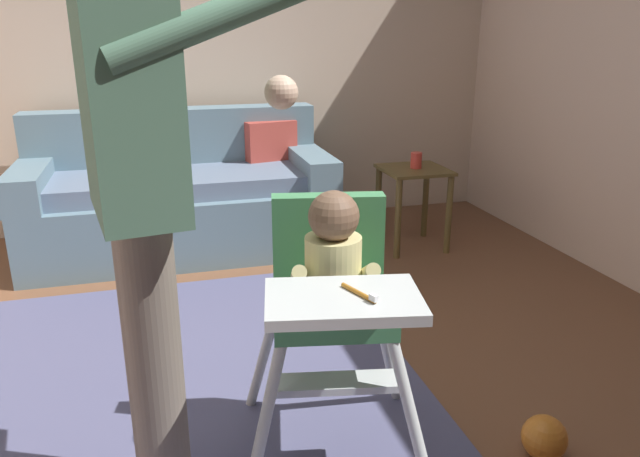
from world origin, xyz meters
The scene contains 8 objects.
ground centered at (0.00, 0.00, -0.05)m, with size 6.30×6.53×0.10m, color brown.
wall_far centered at (0.00, 2.50, 1.29)m, with size 5.50×0.06×2.58m, color beige.
couch centered at (0.04, 1.98, 0.33)m, with size 1.88×0.86×0.86m.
high_chair centered at (0.39, -0.21, 0.61)m, with size 0.71×0.80×0.91m.
adult_standing centered at (-0.14, -0.29, 0.96)m, with size 0.56×0.50×1.69m.
toy_ball centered at (1.06, -0.42, 0.07)m, with size 0.15×0.15×0.15m, color orange.
side_table centered at (1.46, 1.58, 0.38)m, with size 0.40×0.40×0.52m.
sippy_cup centered at (1.47, 1.58, 0.57)m, with size 0.07×0.07×0.10m, color #D13D33.
Camera 1 is at (-0.10, -1.82, 1.34)m, focal length 33.77 mm.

